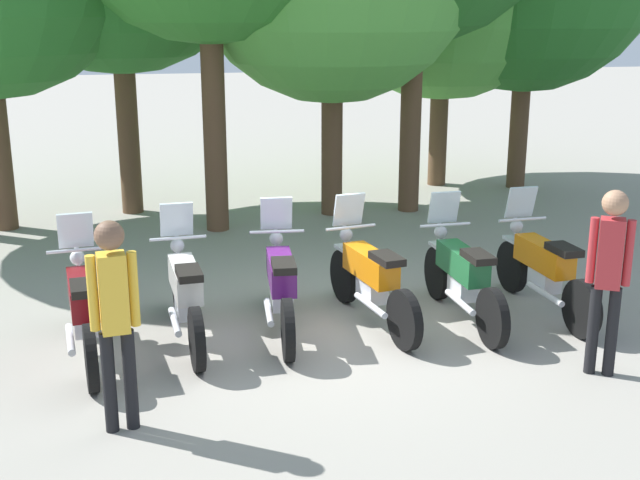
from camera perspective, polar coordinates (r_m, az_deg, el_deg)
ground_plane at (r=8.94m, az=0.69°, el=-6.41°), size 80.00×80.00×0.00m
motorcycle_0 at (r=8.46m, az=-16.29°, el=-4.63°), size 0.62×2.19×1.37m
motorcycle_1 at (r=8.67m, az=-9.43°, el=-3.70°), size 0.62×2.19×1.37m
motorcycle_2 at (r=8.81m, az=-2.76°, el=-3.18°), size 0.62×2.19×1.37m
motorcycle_3 at (r=9.03m, az=3.56°, el=-2.72°), size 0.64×2.18×1.37m
motorcycle_4 at (r=9.23m, az=9.94°, el=-2.51°), size 0.62×2.19×1.37m
motorcycle_5 at (r=9.70m, az=15.42°, el=-1.96°), size 0.62×2.19×1.37m
person_0 at (r=8.02m, az=19.64°, el=-1.82°), size 0.39×0.33×1.81m
person_1 at (r=6.74m, az=-14.25°, el=-4.73°), size 0.41×0.27×1.80m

